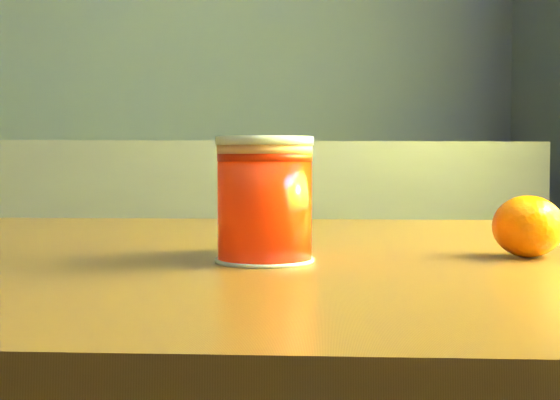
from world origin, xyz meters
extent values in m
cube|color=brown|center=(0.95, 0.21, 0.76)|extent=(1.16, 0.91, 0.04)
cylinder|color=red|center=(0.84, 0.16, 0.82)|extent=(0.07, 0.07, 0.08)
cylinder|color=#FFA368|center=(0.84, 0.16, 0.87)|extent=(0.07, 0.07, 0.01)
cylinder|color=silver|center=(0.84, 0.16, 0.88)|extent=(0.08, 0.08, 0.00)
ellipsoid|color=orange|center=(0.85, 0.20, 0.81)|extent=(0.09, 0.09, 0.07)
ellipsoid|color=orange|center=(1.06, 0.16, 0.81)|extent=(0.08, 0.08, 0.05)
camera|label=1|loc=(0.78, -0.45, 0.86)|focal=50.00mm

